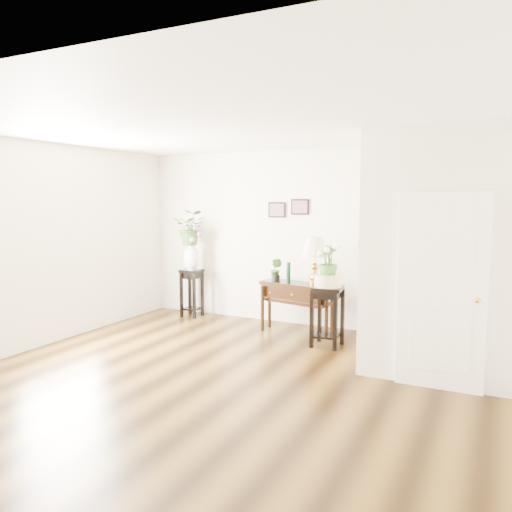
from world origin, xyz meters
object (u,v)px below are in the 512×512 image
Objects in this scene: plant_stand_b at (327,316)px; console_table at (297,308)px; plant_stand_a at (192,293)px; table_lamp at (315,261)px.

console_table is at bearing 143.20° from plant_stand_b.
plant_stand_b is at bearing -14.05° from plant_stand_a.
table_lamp reaches higher than plant_stand_a.
table_lamp is at bearing 11.45° from console_table.
console_table is at bearing -5.31° from plant_stand_a.
table_lamp is at bearing -4.67° from plant_stand_a.
table_lamp is (0.28, 0.00, 0.73)m from console_table.
table_lamp is 2.41m from plant_stand_a.
table_lamp is at bearing 127.04° from plant_stand_b.
table_lamp is 0.92m from plant_stand_b.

